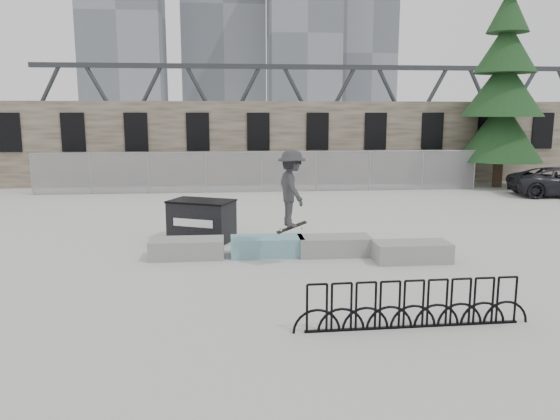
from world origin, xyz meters
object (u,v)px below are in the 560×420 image
object	(u,v)px
bike_rack	(414,305)
spruce_tree	(503,91)
planter_center_left	(267,245)
planter_offset	(412,251)
planter_far_left	(187,248)
planter_center_right	(334,245)
dumpster	(202,220)
skateboarder	(292,188)

from	to	relation	value
bike_rack	spruce_tree	size ratio (longest dim) A/B	0.39
planter_center_left	bike_rack	bearing A→B (deg)	-66.97
planter_offset	spruce_tree	xyz separation A→B (m)	(9.43, 13.92, 4.71)
planter_far_left	planter_center_right	world-z (taller)	same
planter_center_left	planter_offset	distance (m)	3.91
dumpster	skateboarder	world-z (taller)	skateboarder
planter_center_right	planter_center_left	bearing A→B (deg)	176.72
planter_far_left	planter_offset	world-z (taller)	same
skateboarder	planter_center_right	bearing A→B (deg)	-63.22
planter_far_left	planter_center_right	distance (m)	4.06
planter_far_left	planter_offset	xyz separation A→B (m)	(5.98, -0.95, 0.00)
planter_center_left	planter_center_right	size ratio (longest dim) A/B	1.00
planter_center_left	planter_center_right	distance (m)	1.87
bike_rack	skateboarder	xyz separation A→B (m)	(-1.75, 4.26, 1.59)
planter_far_left	skateboarder	distance (m)	3.43
planter_offset	planter_center_left	bearing A→B (deg)	165.50
planter_center_left	spruce_tree	xyz separation A→B (m)	(13.22, 12.94, 4.71)
planter_center_left	planter_far_left	bearing A→B (deg)	-179.17
dumpster	bike_rack	world-z (taller)	dumpster
planter_center_left	planter_offset	world-z (taller)	same
planter_center_right	planter_offset	distance (m)	2.11
planter_center_left	bike_rack	size ratio (longest dim) A/B	0.45
planter_far_left	spruce_tree	xyz separation A→B (m)	(15.41, 12.97, 4.71)
planter_offset	bike_rack	bearing A→B (deg)	-108.59
planter_center_right	bike_rack	distance (m)	5.31
bike_rack	spruce_tree	xyz separation A→B (m)	(10.92, 18.34, 4.55)
planter_center_right	dumpster	xyz separation A→B (m)	(-3.74, 2.13, 0.35)
spruce_tree	skateboarder	world-z (taller)	spruce_tree
dumpster	planter_center_left	bearing A→B (deg)	-22.50
dumpster	skateboarder	distance (m)	4.22
spruce_tree	planter_center_left	bearing A→B (deg)	-135.61
planter_offset	skateboarder	size ratio (longest dim) A/B	0.95
planter_offset	spruce_tree	world-z (taller)	spruce_tree
dumpster	bike_rack	size ratio (longest dim) A/B	0.50
dumpster	skateboarder	bearing A→B (deg)	-27.92
planter_far_left	planter_center_left	distance (m)	2.20
planter_far_left	planter_center_left	bearing A→B (deg)	0.83
bike_rack	skateboarder	world-z (taller)	skateboarder
planter_center_left	spruce_tree	bearing A→B (deg)	44.39
planter_far_left	planter_center_left	size ratio (longest dim) A/B	1.00
dumpster	skateboarder	size ratio (longest dim) A/B	1.05
planter_far_left	planter_center_left	xyz separation A→B (m)	(2.20, 0.03, 0.00)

